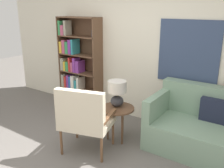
# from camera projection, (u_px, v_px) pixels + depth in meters

# --- Properties ---
(wall_back) EXTENTS (6.40, 0.08, 2.70)m
(wall_back) POSITION_uv_depth(u_px,v_px,m) (139.00, 45.00, 4.32)
(wall_back) COLOR silver
(wall_back) RESTS_ON ground_plane
(bookshelf) EXTENTS (0.91, 0.30, 1.80)m
(bookshelf) POSITION_uv_depth(u_px,v_px,m) (76.00, 65.00, 5.04)
(bookshelf) COLOR brown
(bookshelf) RESTS_ON ground_plane
(armchair) EXTENTS (0.81, 0.73, 0.97)m
(armchair) POSITION_uv_depth(u_px,v_px,m) (84.00, 117.00, 3.37)
(armchair) COLOR brown
(armchair) RESTS_ON ground_plane
(couch) EXTENTS (1.61, 0.90, 0.89)m
(couch) POSITION_uv_depth(u_px,v_px,m) (209.00, 130.00, 3.51)
(couch) COLOR gray
(couch) RESTS_ON ground_plane
(side_table) EXTENTS (0.50, 0.50, 0.54)m
(side_table) POSITION_uv_depth(u_px,v_px,m) (118.00, 111.00, 3.76)
(side_table) COLOR brown
(side_table) RESTS_ON ground_plane
(table_lamp) EXTENTS (0.28, 0.28, 0.40)m
(table_lamp) POSITION_uv_depth(u_px,v_px,m) (117.00, 91.00, 3.72)
(table_lamp) COLOR #2D2D33
(table_lamp) RESTS_ON side_table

